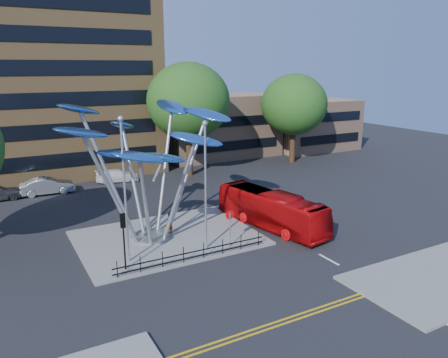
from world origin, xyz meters
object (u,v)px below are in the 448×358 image
tree_right (188,101)px  red_bus (271,209)px  street_lamp_left (124,178)px  traffic_light_island (123,229)px  leaf_sculpture (145,141)px  street_lamp_right (205,174)px  pedestrian (170,224)px  no_entry_sign_island (230,222)px  tree_far (294,105)px  parked_car_mid (47,186)px  parked_car_right (118,176)px

tree_right → red_bus: 18.80m
street_lamp_left → red_bus: street_lamp_left is taller
traffic_light_island → red_bus: traffic_light_island is taller
leaf_sculpture → street_lamp_right: 4.83m
traffic_light_island → pedestrian: traffic_light_island is taller
tree_right → no_entry_sign_island: bearing=-107.1°
red_bus → no_entry_sign_island: bearing=-166.3°
tree_far → parked_car_mid: bearing=-179.3°
leaf_sculpture → traffic_light_island: bearing=-125.0°
tree_right → traffic_light_island: size_ratio=3.54×
parked_car_right → no_entry_sign_island: bearing=-168.4°
leaf_sculpture → parked_car_mid: bearing=107.3°
street_lamp_left → parked_car_right: bearing=76.2°
street_lamp_left → parked_car_right: size_ratio=1.98×
tree_right → red_bus: tree_right is taller
tree_right → parked_car_right: tree_right is taller
traffic_light_island → pedestrian: size_ratio=2.18×
street_lamp_left → traffic_light_island: bearing=-116.6°
tree_right → parked_car_mid: 16.42m
tree_right → parked_car_right: (-7.71, 1.00, -7.39)m
no_entry_sign_island → pedestrian: size_ratio=1.56×
tree_right → street_lamp_left: tree_right is taller
no_entry_sign_island → parked_car_mid: (-8.73, 19.16, -1.03)m
red_bus → pedestrian: (-7.31, 1.81, -0.43)m
tree_far → street_lamp_right: size_ratio=1.30×
tree_far → pedestrian: tree_far is taller
parked_car_mid → street_lamp_right: bearing=-156.2°
leaf_sculpture → pedestrian: 6.10m
tree_far → tree_right: bearing=-180.0°
traffic_light_island → red_bus: (11.60, 1.98, -1.25)m
leaf_sculpture → pedestrian: size_ratio=8.09×
red_bus → parked_car_mid: bearing=118.4°
street_lamp_right → parked_car_right: street_lamp_right is taller
tree_far → pedestrian: (-22.71, -15.71, -6.17)m
tree_right → parked_car_mid: bearing=-178.7°
tree_right → no_entry_sign_island: tree_right is taller
no_entry_sign_island → parked_car_mid: size_ratio=0.51×
red_bus → parked_car_right: bearing=99.4°
parked_car_right → parked_car_mid: bearing=107.5°
tree_far → parked_car_mid: tree_far is taller
parked_car_right → street_lamp_right: bearing=-172.6°
tree_right → no_entry_sign_island: (-6.00, -19.48, -6.22)m
parked_car_right → tree_right: bearing=-90.6°
red_bus → parked_car_right: (-6.31, 18.52, -0.72)m
tree_right → street_lamp_right: (-7.50, -19.00, -2.94)m
tree_far → parked_car_right: 22.67m
pedestrian → parked_car_mid: bearing=-113.3°
traffic_light_island → no_entry_sign_island: traffic_light_island is taller
leaf_sculpture → street_lamp_left: leaf_sculpture is taller
tree_right → parked_car_right: 10.73m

